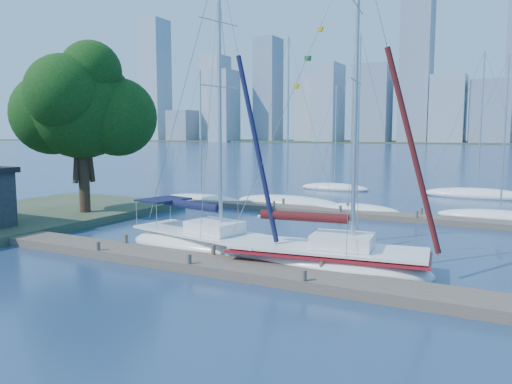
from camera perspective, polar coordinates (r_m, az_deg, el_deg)
The scene contains 14 objects.
ground at distance 21.33m, azimuth -6.21°, elevation -8.65°, with size 700.00×700.00×0.00m, color navy.
near_dock at distance 21.28m, azimuth -6.22°, elevation -8.13°, with size 26.00×2.00×0.40m, color #4C4338.
far_dock at distance 34.79m, azimuth 11.59°, elevation -2.46°, with size 30.00×1.80×0.36m, color #4C4338.
shore at distance 35.31m, azimuth -26.79°, elevation -2.80°, with size 12.00×22.00×0.50m, color #38472D.
far_shore at distance 337.24m, azimuth 26.09°, elevation 5.05°, with size 800.00×100.00×1.50m, color #38472D.
tree at distance 34.33m, azimuth -19.34°, elevation 9.48°, with size 8.90×8.09×11.35m.
sailboat_navy at distance 23.88m, azimuth -5.76°, elevation -4.33°, with size 8.87×4.46×13.82m.
sailboat_maroon at distance 20.79m, azimuth 8.26°, elevation -6.08°, with size 8.85×3.89×13.71m.
bg_boat_0 at distance 41.28m, azimuth -6.21°, elevation -0.88°, with size 7.76×3.24×11.01m.
bg_boat_1 at distance 39.28m, azimuth 3.61°, elevation -1.17°, with size 9.05×5.10×13.33m.
bg_boat_2 at distance 36.21m, azimuth 11.41°, elevation -1.98°, with size 6.54×4.34×12.79m.
bg_boat_4 at distance 36.22m, azimuth 26.11°, elevation -2.58°, with size 8.00×4.31×10.87m.
bg_boat_6 at distance 50.72m, azimuth 8.98°, elevation 0.49°, with size 7.16×2.95×10.67m.
bg_boat_7 at distance 48.18m, azimuth 23.96°, elevation -0.27°, with size 9.34×5.68×13.07m.
Camera 1 is at (11.60, -16.99, 5.62)m, focal length 35.00 mm.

